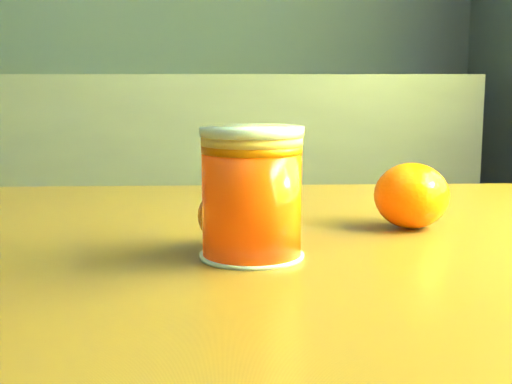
{
  "coord_description": "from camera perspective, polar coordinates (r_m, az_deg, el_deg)",
  "views": [
    {
      "loc": [
        0.95,
        -0.47,
        0.89
      ],
      "look_at": [
        0.98,
        0.1,
        0.8
      ],
      "focal_mm": 50.0,
      "sensor_mm": 36.0,
      "label": 1
    }
  ],
  "objects": [
    {
      "name": "table",
      "position": [
        0.64,
        2.95,
        -12.66
      ],
      "size": [
        1.01,
        0.72,
        0.75
      ],
      "rotation": [
        0.0,
        0.0,
        -0.02
      ],
      "color": "brown",
      "rests_on": "ground"
    },
    {
      "name": "orange_front",
      "position": [
        0.6,
        -1.65,
        -1.92
      ],
      "size": [
        0.08,
        0.08,
        0.06
      ],
      "primitive_type": "ellipsoid",
      "rotation": [
        0.0,
        0.0,
        -0.33
      ],
      "color": "#FF6105",
      "rests_on": "table"
    },
    {
      "name": "orange_back",
      "position": [
        0.7,
        12.33,
        -0.28
      ],
      "size": [
        0.09,
        0.09,
        0.06
      ],
      "primitive_type": "ellipsoid",
      "rotation": [
        0.0,
        0.0,
        0.35
      ],
      "color": "#FF6105",
      "rests_on": "table"
    },
    {
      "name": "juice_glass",
      "position": [
        0.57,
        -0.34,
        -0.14
      ],
      "size": [
        0.08,
        0.08,
        0.1
      ],
      "rotation": [
        0.0,
        0.0,
        -0.03
      ],
      "color": "#EF3D04",
      "rests_on": "table"
    }
  ]
}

